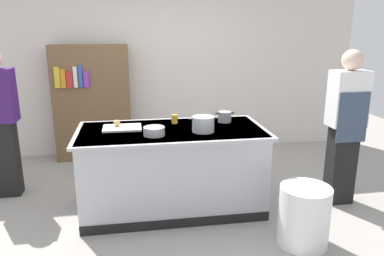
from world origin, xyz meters
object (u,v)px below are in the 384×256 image
object	(u,v)px
sauce_pan	(225,117)
mixing_bowl	(154,131)
onion	(117,123)
juice_cup	(175,119)
bookshelf	(92,103)
trash_bin	(304,216)
person_chef	(345,125)
person_guest	(0,121)
stock_pot	(203,124)

from	to	relation	value
sauce_pan	mixing_bowl	distance (m)	0.92
onion	juice_cup	size ratio (longest dim) A/B	0.71
onion	bookshelf	distance (m)	1.71
onion	sauce_pan	distance (m)	1.20
onion	juice_cup	distance (m)	0.64
trash_bin	person_chef	distance (m)	1.25
person_guest	trash_bin	bearing A→B (deg)	45.74
trash_bin	stock_pot	bearing A→B (deg)	135.95
juice_cup	trash_bin	bearing A→B (deg)	-47.76
sauce_pan	trash_bin	xyz separation A→B (m)	(0.48, -1.12, -0.68)
stock_pot	person_guest	size ratio (longest dim) A/B	0.17
person_chef	trash_bin	bearing A→B (deg)	144.16
juice_cup	person_chef	world-z (taller)	person_chef
stock_pot	mixing_bowl	bearing A→B (deg)	-173.67
juice_cup	person_chef	size ratio (longest dim) A/B	0.06
person_guest	bookshelf	size ratio (longest dim) A/B	1.01
sauce_pan	stock_pot	bearing A→B (deg)	-131.66
juice_cup	bookshelf	world-z (taller)	bookshelf
sauce_pan	bookshelf	distance (m)	2.26
juice_cup	trash_bin	world-z (taller)	juice_cup
onion	stock_pot	world-z (taller)	stock_pot
stock_pot	person_chef	xyz separation A→B (m)	(1.57, -0.02, -0.07)
person_guest	mixing_bowl	bearing A→B (deg)	46.81
stock_pot	bookshelf	distance (m)	2.33
stock_pot	trash_bin	distance (m)	1.31
juice_cup	person_guest	size ratio (longest dim) A/B	0.06
onion	trash_bin	size ratio (longest dim) A/B	0.13
sauce_pan	mixing_bowl	xyz separation A→B (m)	(-0.82, -0.41, -0.02)
person_chef	person_guest	xyz separation A→B (m)	(-3.78, 0.80, -0.00)
juice_cup	person_chef	distance (m)	1.87
onion	sauce_pan	bearing A→B (deg)	3.69
juice_cup	bookshelf	xyz separation A→B (m)	(-1.04, 1.55, -0.10)
stock_pot	juice_cup	xyz separation A→B (m)	(-0.25, 0.38, -0.03)
sauce_pan	juice_cup	size ratio (longest dim) A/B	2.14
stock_pot	person_guest	distance (m)	2.34
mixing_bowl	stock_pot	bearing A→B (deg)	6.33
onion	mixing_bowl	bearing A→B (deg)	-41.83
juice_cup	person_chef	bearing A→B (deg)	-12.53
onion	stock_pot	bearing A→B (deg)	-17.55
stock_pot	sauce_pan	world-z (taller)	stock_pot
person_chef	bookshelf	world-z (taller)	person_chef
juice_cup	bookshelf	distance (m)	1.87
bookshelf	mixing_bowl	bearing A→B (deg)	-68.39
onion	mixing_bowl	distance (m)	0.50
mixing_bowl	person_chef	distance (m)	2.08
trash_bin	person_guest	xyz separation A→B (m)	(-2.99, 1.55, 0.63)
person_chef	stock_pot	bearing A→B (deg)	99.77
onion	person_guest	distance (m)	1.41
stock_pot	mixing_bowl	distance (m)	0.51
mixing_bowl	juice_cup	bearing A→B (deg)	59.86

